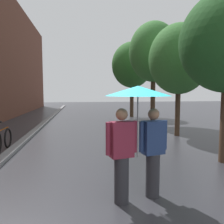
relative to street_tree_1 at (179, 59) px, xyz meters
name	(u,v)px	position (x,y,z in m)	size (l,w,h in m)	color
ground_plane	(139,210)	(-3.38, -5.90, -3.41)	(80.00, 80.00, 0.00)	#2D2D33
kerb_strip	(43,124)	(-6.58, 4.10, -3.35)	(0.30, 36.00, 0.12)	slate
street_tree_1	(179,59)	(0.00, 0.00, 0.00)	(2.66, 2.66, 4.96)	#473323
street_tree_2	(154,52)	(0.01, 3.47, 0.91)	(2.92, 2.92, 6.11)	#473323
street_tree_3	(132,65)	(-0.28, 7.74, 0.66)	(3.18, 3.18, 5.87)	#473323
couple_under_umbrella	(138,123)	(-3.31, -5.52, -1.99)	(1.20, 1.18, 2.09)	#2D2D33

